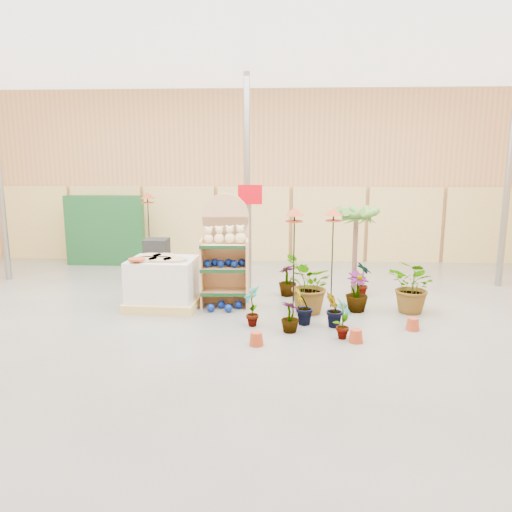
{
  "coord_description": "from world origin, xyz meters",
  "views": [
    {
      "loc": [
        0.76,
        -7.33,
        2.75
      ],
      "look_at": [
        0.3,
        1.5,
        1.0
      ],
      "focal_mm": 35.0,
      "sensor_mm": 36.0,
      "label": 1
    }
  ],
  "objects_px": {
    "pallet_stack": "(163,283)",
    "bird_table_front": "(294,215)",
    "potted_plant_2": "(309,285)",
    "display_shelf": "(225,255)"
  },
  "relations": [
    {
      "from": "pallet_stack",
      "to": "bird_table_front",
      "type": "distance_m",
      "value": 2.78
    },
    {
      "from": "bird_table_front",
      "to": "potted_plant_2",
      "type": "height_order",
      "value": "bird_table_front"
    },
    {
      "from": "bird_table_front",
      "to": "potted_plant_2",
      "type": "relative_size",
      "value": 1.83
    },
    {
      "from": "bird_table_front",
      "to": "potted_plant_2",
      "type": "xyz_separation_m",
      "value": [
        0.29,
        0.18,
        -1.26
      ]
    },
    {
      "from": "bird_table_front",
      "to": "potted_plant_2",
      "type": "bearing_deg",
      "value": 31.75
    },
    {
      "from": "pallet_stack",
      "to": "bird_table_front",
      "type": "relative_size",
      "value": 0.7
    },
    {
      "from": "potted_plant_2",
      "to": "display_shelf",
      "type": "bearing_deg",
      "value": 162.07
    },
    {
      "from": "pallet_stack",
      "to": "bird_table_front",
      "type": "bearing_deg",
      "value": -6.96
    },
    {
      "from": "pallet_stack",
      "to": "bird_table_front",
      "type": "xyz_separation_m",
      "value": [
        2.41,
        -0.44,
        1.32
      ]
    },
    {
      "from": "display_shelf",
      "to": "pallet_stack",
      "type": "relative_size",
      "value": 1.55
    }
  ]
}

